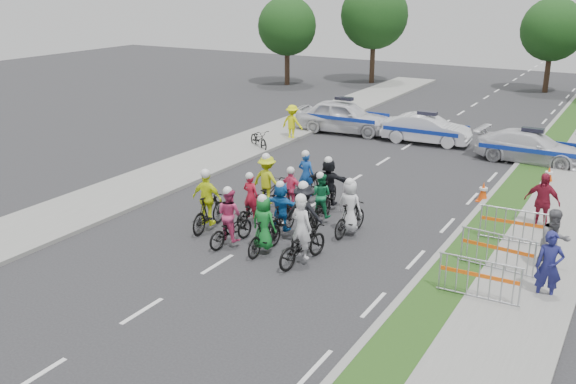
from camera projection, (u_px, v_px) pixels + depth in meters
The scene contains 34 objects.
ground at pixel (217, 264), 17.52m from camera, with size 90.00×90.00×0.00m, color #28282B.
curb_right at pixel (454, 237), 19.19m from camera, with size 0.20×60.00×0.12m, color gray.
grass_strip at pixel (478, 242), 18.86m from camera, with size 1.20×60.00×0.11m, color #274D18.
sidewalk_right at pixel (542, 254), 18.00m from camera, with size 2.40×60.00×0.13m, color gray.
sidewalk_left at pixel (157, 180), 24.69m from camera, with size 3.00×60.00×0.13m, color gray.
rider_0 at pixel (302, 240), 17.41m from camera, with size 0.99×2.07×2.03m.
rider_1 at pixel (264, 230), 18.05m from camera, with size 0.76×1.70×1.78m.
rider_2 at pixel (230, 223), 18.63m from camera, with size 0.86×1.84×1.81m.
rider_3 at pixel (208, 207), 19.71m from camera, with size 1.04×1.94×1.99m.
rider_4 at pixel (304, 221), 18.53m from camera, with size 1.17×2.02×2.00m.
rider_5 at pixel (281, 212), 19.33m from camera, with size 1.40×1.67×1.74m.
rider_6 at pixel (252, 206), 20.33m from camera, with size 0.61×1.69×1.71m.
rider_7 at pixel (350, 213), 19.34m from camera, with size 0.81×1.78×1.83m.
rider_8 at pixel (321, 203), 20.43m from camera, with size 0.78×1.70×1.68m.
rider_9 at pixel (292, 196), 20.96m from camera, with size 0.87×1.64×1.69m.
rider_10 at pixel (268, 187), 21.59m from camera, with size 1.12×1.95×1.95m.
rider_11 at pixel (329, 187), 21.53m from camera, with size 1.53×1.82×1.85m.
rider_12 at pixel (306, 184), 22.42m from camera, with size 0.71×1.82×1.83m.
police_car_0 at pixel (344, 116), 32.28m from camera, with size 1.95×4.84×1.65m, color silver.
police_car_1 at pixel (426, 129), 30.23m from camera, with size 1.44×4.12×1.36m, color silver.
police_car_2 at pixel (531, 147), 27.05m from camera, with size 1.86×4.57×1.33m, color silver.
spectator_0 at pixel (549, 266), 15.32m from camera, with size 0.64×0.42×1.77m, color navy.
spectator_1 at pixel (554, 242), 16.71m from camera, with size 0.87×0.68×1.79m, color #5B5A60.
spectator_2 at pixel (542, 202), 19.66m from camera, with size 1.08×0.45×1.84m, color maroon.
marshal_hiviz at pixel (292, 123), 30.76m from camera, with size 1.10×0.63×1.71m, color #E8F00C.
barrier_0 at pixel (479, 281), 15.30m from camera, with size 2.00×0.50×1.12m, color #A5A8AD, non-canonical shape.
barrier_1 at pixel (497, 253), 16.84m from camera, with size 2.00×0.50×1.12m, color #A5A8AD, non-canonical shape.
barrier_2 at pixel (514, 228), 18.59m from camera, with size 2.00×0.50×1.12m, color #A5A8AD, non-canonical shape.
cone_0 at pixel (483, 192), 22.41m from camera, with size 0.40×0.40×0.70m.
cone_1 at pixel (549, 175), 24.27m from camera, with size 0.40×0.40×0.70m.
parked_bike at pixel (259, 139), 29.27m from camera, with size 0.60×1.72×0.90m, color black.
tree_0 at pixel (287, 26), 45.84m from camera, with size 4.20×4.20×6.30m.
tree_3 at pixel (374, 15), 46.53m from camera, with size 4.90×4.90×7.35m.
tree_4 at pixel (553, 30), 42.71m from camera, with size 4.20×4.20×6.30m.
Camera 1 is at (9.67, -12.89, 7.42)m, focal length 40.00 mm.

